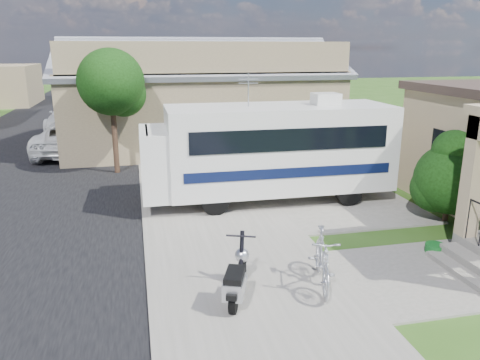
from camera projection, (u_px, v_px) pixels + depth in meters
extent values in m
plane|color=#274A13|center=(288.00, 267.00, 10.06)|extent=(120.00, 120.00, 0.00)
cube|color=black|center=(18.00, 171.00, 17.86)|extent=(9.00, 80.00, 0.02)
cube|color=slate|center=(188.00, 162.00, 19.23)|extent=(4.00, 80.00, 0.06)
cube|color=slate|center=(288.00, 198.00, 14.59)|extent=(7.00, 6.00, 0.05)
cube|color=slate|center=(440.00, 273.00, 9.75)|extent=(4.00, 3.00, 0.05)
cube|color=black|center=(443.00, 152.00, 13.29)|extent=(0.04, 1.10, 1.20)
cube|color=slate|center=(480.00, 270.00, 9.58)|extent=(0.40, 2.16, 0.32)
cube|color=slate|center=(465.00, 276.00, 9.53)|extent=(0.35, 2.16, 0.16)
cube|color=#977E5F|center=(473.00, 177.00, 10.16)|extent=(0.35, 0.35, 2.70)
cube|color=#7B674D|center=(198.00, 107.00, 22.71)|extent=(12.00, 8.00, 3.60)
cube|color=slate|center=(203.00, 58.00, 20.19)|extent=(12.50, 4.40, 1.78)
cube|color=slate|center=(192.00, 56.00, 23.95)|extent=(12.50, 4.40, 1.78)
cube|color=slate|center=(197.00, 41.00, 21.88)|extent=(12.50, 0.50, 0.22)
cube|color=#7B674D|center=(210.00, 59.00, 18.41)|extent=(11.76, 0.20, 1.30)
cylinder|color=#331F16|center=(114.00, 132.00, 17.28)|extent=(0.20, 0.20, 3.15)
sphere|color=black|center=(111.00, 82.00, 16.79)|extent=(2.40, 2.40, 2.40)
sphere|color=black|center=(123.00, 94.00, 17.18)|extent=(1.68, 1.68, 1.68)
cylinder|color=#331F16|center=(120.00, 101.00, 26.64)|extent=(0.20, 0.20, 3.29)
sphere|color=black|center=(118.00, 67.00, 26.13)|extent=(2.40, 2.40, 2.40)
sphere|color=black|center=(126.00, 75.00, 26.53)|extent=(1.68, 1.68, 1.68)
cylinder|color=#331F16|center=(123.00, 90.00, 35.13)|extent=(0.20, 0.20, 3.01)
sphere|color=black|center=(121.00, 66.00, 34.66)|extent=(2.40, 2.40, 2.40)
sphere|color=black|center=(127.00, 72.00, 35.05)|extent=(1.68, 1.68, 1.68)
cube|color=silver|center=(279.00, 147.00, 14.11)|extent=(6.71, 2.46, 2.48)
cube|color=silver|center=(154.00, 162.00, 13.44)|extent=(0.79, 2.28, 1.91)
cube|color=black|center=(147.00, 145.00, 13.26)|extent=(0.08, 2.03, 0.86)
cube|color=black|center=(292.00, 140.00, 12.85)|extent=(5.68, 0.09, 0.62)
cube|color=black|center=(268.00, 126.00, 15.12)|extent=(5.68, 0.09, 0.62)
cube|color=black|center=(291.00, 173.00, 13.11)|extent=(6.02, 0.09, 0.29)
cube|color=black|center=(268.00, 154.00, 15.38)|extent=(6.02, 0.09, 0.29)
cube|color=silver|center=(326.00, 99.00, 14.01)|extent=(0.77, 0.68, 0.33)
cylinder|color=#B6B7BE|center=(248.00, 90.00, 13.45)|extent=(0.04, 0.04, 0.95)
cylinder|color=black|center=(215.00, 201.00, 13.03)|extent=(0.77, 0.28, 0.76)
cylinder|color=black|center=(205.00, 181.00, 15.00)|extent=(0.77, 0.28, 0.76)
cylinder|color=black|center=(349.00, 192.00, 13.83)|extent=(0.77, 0.28, 0.76)
cylinder|color=black|center=(322.00, 174.00, 15.81)|extent=(0.77, 0.28, 0.76)
cylinder|color=#331F16|center=(446.00, 209.00, 12.57)|extent=(0.15, 0.15, 0.75)
sphere|color=black|center=(450.00, 179.00, 12.34)|extent=(1.87, 1.87, 1.87)
sphere|color=black|center=(457.00, 162.00, 12.58)|extent=(1.50, 1.50, 1.50)
sphere|color=black|center=(435.00, 188.00, 12.53)|extent=(1.31, 1.31, 1.31)
sphere|color=black|center=(462.00, 195.00, 12.22)|extent=(1.12, 1.12, 1.12)
sphere|color=black|center=(454.00, 151.00, 12.14)|extent=(1.12, 1.12, 1.12)
cylinder|color=black|center=(233.00, 301.00, 8.19)|extent=(0.28, 0.47, 0.46)
cylinder|color=black|center=(242.00, 271.00, 9.27)|extent=(0.28, 0.47, 0.46)
cube|color=#B6B7BE|center=(238.00, 283.00, 8.66)|extent=(0.49, 0.64, 0.08)
cube|color=#B6B7BE|center=(234.00, 287.00, 8.23)|extent=(0.53, 0.66, 0.31)
cube|color=black|center=(235.00, 275.00, 8.22)|extent=(0.51, 0.69, 0.12)
cube|color=black|center=(232.00, 296.00, 7.99)|extent=(0.25, 0.26, 0.10)
cylinder|color=black|center=(241.00, 253.00, 9.09)|extent=(0.20, 0.36, 0.87)
sphere|color=#B6B7BE|center=(242.00, 255.00, 9.18)|extent=(0.29, 0.29, 0.29)
sphere|color=black|center=(243.00, 253.00, 9.26)|extent=(0.12, 0.12, 0.12)
cylinder|color=black|center=(241.00, 236.00, 8.90)|extent=(0.55, 0.23, 0.04)
cube|color=black|center=(242.00, 265.00, 9.24)|extent=(0.24, 0.32, 0.06)
imported|color=#B6B7BE|center=(322.00, 262.00, 9.06)|extent=(0.99, 1.93, 1.11)
imported|color=silver|center=(73.00, 137.00, 20.78)|extent=(3.08, 5.68, 1.51)
imported|color=silver|center=(72.00, 116.00, 26.86)|extent=(2.69, 5.66, 1.59)
cylinder|color=#125C1E|center=(435.00, 250.00, 10.70)|extent=(0.45, 0.45, 0.20)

